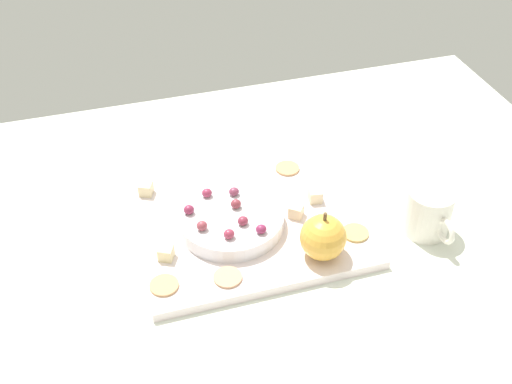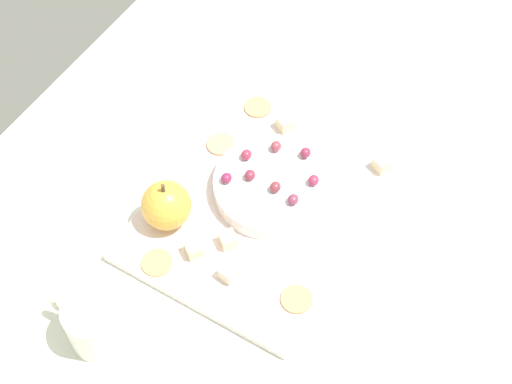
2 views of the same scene
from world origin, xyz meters
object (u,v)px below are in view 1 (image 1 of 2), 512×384
(cheese_cube_4, at_px, (146,189))
(grape_4, at_px, (242,221))
(grape_0, at_px, (202,226))
(cheese_cube_1, at_px, (296,211))
(grape_7, at_px, (261,229))
(grape_3, at_px, (238,203))
(cup, at_px, (429,212))
(grape_6, at_px, (229,234))
(serving_dish, at_px, (231,219))
(cheese_cube_0, at_px, (324,219))
(grape_2, at_px, (234,192))
(grape_5, at_px, (189,210))
(cracker_3, at_px, (355,233))
(apple_whole, at_px, (323,237))
(grape_1, at_px, (207,193))
(platter, at_px, (249,227))
(cracker_0, at_px, (287,168))
(cracker_2, at_px, (164,285))
(cheese_cube_3, at_px, (315,196))
(cracker_1, at_px, (228,277))
(cheese_cube_2, at_px, (166,253))

(cheese_cube_4, bearing_deg, grape_4, 130.82)
(grape_0, distance_m, grape_4, 0.06)
(cheese_cube_1, bearing_deg, grape_7, 32.84)
(grape_3, bearing_deg, cup, 161.49)
(grape_6, bearing_deg, grape_3, -115.57)
(serving_dish, bearing_deg, cheese_cube_0, 164.44)
(grape_7, bearing_deg, grape_2, -80.70)
(grape_3, xyz_separation_m, cup, (-0.28, 0.09, -0.01))
(grape_2, relative_size, grape_5, 1.00)
(cracker_3, relative_size, grape_7, 2.52)
(apple_whole, height_order, cheese_cube_4, apple_whole)
(grape_4, bearing_deg, grape_1, -65.93)
(platter, distance_m, grape_3, 0.04)
(cracker_0, xyz_separation_m, grape_1, (0.15, 0.06, 0.03))
(grape_3, bearing_deg, platter, 131.69)
(cracker_0, relative_size, cracker_2, 1.00)
(grape_3, bearing_deg, grape_5, -4.89)
(grape_1, relative_size, grape_2, 1.00)
(cheese_cube_4, bearing_deg, cracker_3, 147.24)
(grape_3, bearing_deg, cheese_cube_3, -176.94)
(cracker_1, distance_m, grape_4, 0.09)
(grape_4, bearing_deg, cracker_2, 26.51)
(cheese_cube_0, distance_m, cup, 0.16)
(cheese_cube_4, height_order, grape_4, grape_4)
(grape_0, bearing_deg, cheese_cube_4, -65.05)
(apple_whole, distance_m, grape_6, 0.13)
(platter, bearing_deg, grape_7, 94.55)
(grape_6, bearing_deg, apple_whole, 159.60)
(cracker_3, bearing_deg, grape_4, -14.65)
(cracker_3, height_order, grape_0, grape_0)
(grape_1, xyz_separation_m, grape_4, (-0.03, 0.08, -0.00))
(cheese_cube_2, distance_m, grape_1, 0.12)
(platter, distance_m, grape_1, 0.08)
(cheese_cube_4, relative_size, grape_2, 1.26)
(grape_4, bearing_deg, apple_whole, 145.60)
(grape_5, relative_size, grape_6, 1.00)
(grape_0, xyz_separation_m, grape_6, (-0.03, 0.03, -0.00))
(cup, bearing_deg, grape_6, -5.62)
(platter, bearing_deg, grape_2, -75.54)
(platter, relative_size, grape_3, 21.47)
(cheese_cube_3, xyz_separation_m, grape_0, (0.19, 0.04, 0.02))
(cheese_cube_1, bearing_deg, cracker_2, 21.10)
(cheese_cube_2, distance_m, grape_3, 0.13)
(cheese_cube_1, xyz_separation_m, grape_7, (0.07, 0.05, 0.02))
(cheese_cube_1, relative_size, cracker_3, 0.50)
(cheese_cube_3, height_order, grape_3, grape_3)
(cracker_0, xyz_separation_m, cracker_2, (0.25, 0.20, 0.00))
(cheese_cube_1, bearing_deg, serving_dish, -4.42)
(grape_3, xyz_separation_m, grape_6, (0.03, 0.06, -0.00))
(cheese_cube_2, bearing_deg, cheese_cube_3, -166.76)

